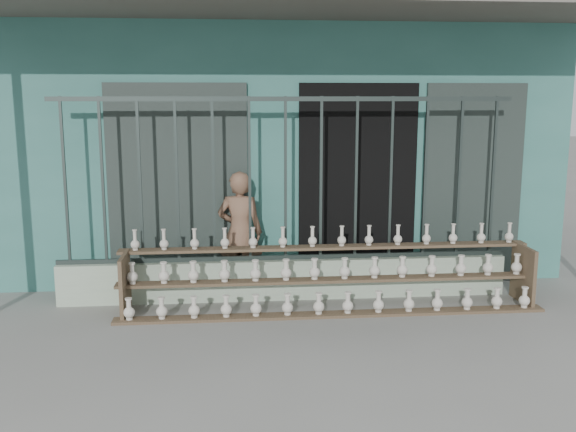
{
  "coord_description": "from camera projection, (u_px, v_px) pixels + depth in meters",
  "views": [
    {
      "loc": [
        -0.61,
        -5.64,
        2.24
      ],
      "look_at": [
        0.0,
        1.0,
        1.0
      ],
      "focal_mm": 40.0,
      "sensor_mm": 36.0,
      "label": 1
    }
  ],
  "objects": [
    {
      "name": "parapet_wall",
      "position": [
        286.0,
        279.0,
        7.21
      ],
      "size": [
        5.0,
        0.2,
        0.45
      ],
      "primitive_type": "cube",
      "color": "#A1B69C",
      "rests_on": "ground"
    },
    {
      "name": "security_fence",
      "position": [
        285.0,
        180.0,
        7.01
      ],
      "size": [
        5.0,
        0.04,
        1.8
      ],
      "color": "#283330",
      "rests_on": "parapet_wall"
    },
    {
      "name": "shelf_rack",
      "position": [
        330.0,
        276.0,
        6.82
      ],
      "size": [
        4.5,
        0.68,
        0.85
      ],
      "color": "brown",
      "rests_on": "ground"
    },
    {
      "name": "elderly_woman",
      "position": [
        240.0,
        232.0,
        7.37
      ],
      "size": [
        0.57,
        0.43,
        1.42
      ],
      "primitive_type": "imported",
      "rotation": [
        0.0,
        0.0,
        2.95
      ],
      "color": "brown",
      "rests_on": "ground"
    },
    {
      "name": "ground",
      "position": [
        298.0,
        341.0,
        5.98
      ],
      "size": [
        60.0,
        60.0,
        0.0
      ],
      "primitive_type": "plane",
      "color": "slate"
    },
    {
      "name": "workshop_building",
      "position": [
        269.0,
        138.0,
        9.83
      ],
      "size": [
        7.4,
        6.6,
        3.21
      ],
      "color": "#336C63",
      "rests_on": "ground"
    }
  ]
}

